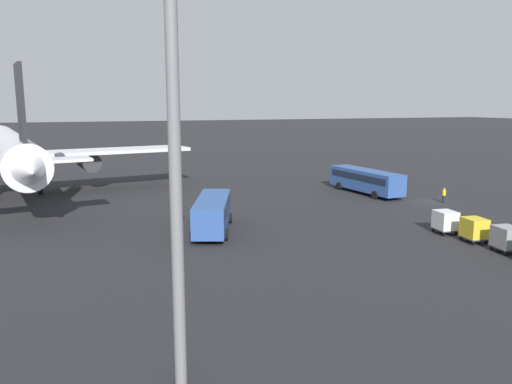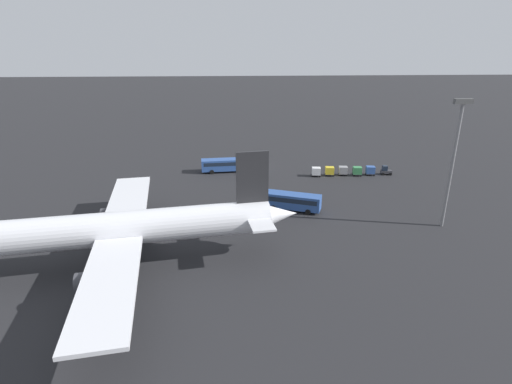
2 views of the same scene
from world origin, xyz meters
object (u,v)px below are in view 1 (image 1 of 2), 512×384
shuttle_bus_far (213,211)px  worker_person (444,195)px  cargo_cart_grey (506,238)px  cargo_cart_yellow (474,228)px  shuttle_bus_near (366,179)px  airplane (11,151)px  cargo_cart_white (445,221)px

shuttle_bus_far → worker_person: shuttle_bus_far is taller
worker_person → cargo_cart_grey: bearing=151.3°
cargo_cart_yellow → shuttle_bus_near: bearing=-11.5°
airplane → cargo_cart_white: 51.72m
shuttle_bus_far → cargo_cart_white: 20.88m
worker_person → cargo_cart_grey: (-17.67, 9.69, 0.32)m
cargo_cart_yellow → cargo_cart_white: (3.15, 0.23, 0.00)m
cargo_cart_yellow → airplane: bearing=44.4°
airplane → cargo_cart_yellow: airplane is taller
airplane → cargo_cart_yellow: bearing=-143.8°
airplane → shuttle_bus_far: bearing=-153.9°
worker_person → cargo_cart_grey: size_ratio=0.79×
shuttle_bus_near → cargo_cart_yellow: bearing=164.4°
shuttle_bus_far → cargo_cart_grey: size_ratio=4.76×
cargo_cart_grey → worker_person: bearing=-28.7°
shuttle_bus_near → shuttle_bus_far: 26.71m
airplane → worker_person: 53.42m
worker_person → cargo_cart_yellow: bearing=146.0°
cargo_cart_white → worker_person: bearing=-41.4°
airplane → cargo_cart_grey: 56.45m
cargo_cart_yellow → cargo_cart_white: 3.15m
airplane → cargo_cart_grey: size_ratio=23.52×
airplane → cargo_cart_white: size_ratio=23.52×
worker_person → cargo_cart_white: bearing=138.6°
worker_person → cargo_cart_white: 15.17m
airplane → cargo_cart_white: airplane is taller
airplane → worker_person: size_ratio=29.73×
shuttle_bus_far → cargo_cart_yellow: shuttle_bus_far is taller
shuttle_bus_near → cargo_cart_white: 20.67m
shuttle_bus_near → cargo_cart_grey: size_ratio=5.61×
worker_person → cargo_cart_grey: cargo_cart_grey is taller
shuttle_bus_far → worker_person: 29.30m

